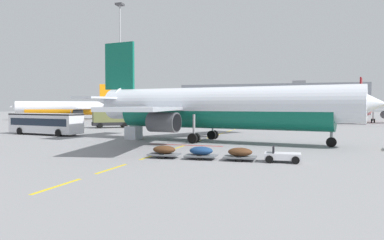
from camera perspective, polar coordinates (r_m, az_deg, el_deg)
apron_paint_markings at (r=54.91m, az=4.37°, el=-2.10°), size 8.00×97.99×0.01m
airliner_foreground at (r=42.87m, az=3.54°, el=1.96°), size 34.76×34.19×12.20m
airliner_mid_left at (r=114.98m, az=-18.52°, el=1.74°), size 26.57×24.56×10.42m
airliner_far_center at (r=101.57m, az=24.50°, el=1.57°), size 28.49×29.01×10.19m
apron_shuttle_bus at (r=56.71m, az=-21.31°, el=-0.34°), size 12.32×4.89×3.00m
fuel_service_truck at (r=71.03m, az=-12.24°, el=0.17°), size 6.98×6.22×3.14m
baggage_train at (r=28.81m, az=4.36°, el=-4.99°), size 11.66×2.10×1.14m
uld_cargo_container at (r=46.17m, az=-8.83°, el=-1.95°), size 1.82×1.79×1.60m
apron_light_mast_near at (r=94.66m, az=-10.80°, el=10.36°), size 1.80×1.80×28.75m
terminal_satellite at (r=185.06m, az=11.92°, el=3.09°), size 84.72×19.96×15.60m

